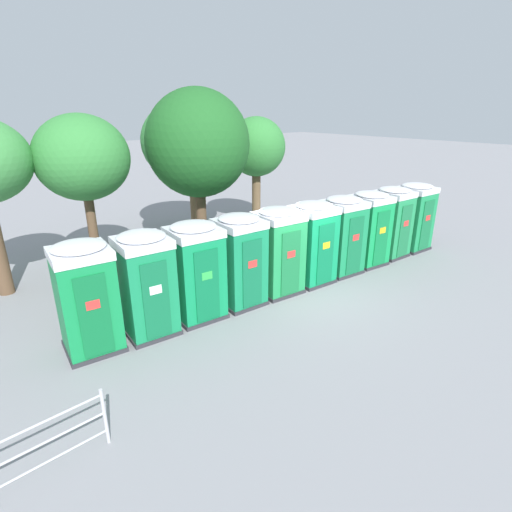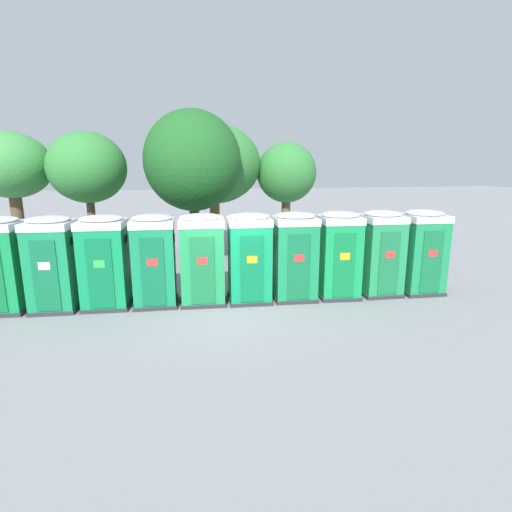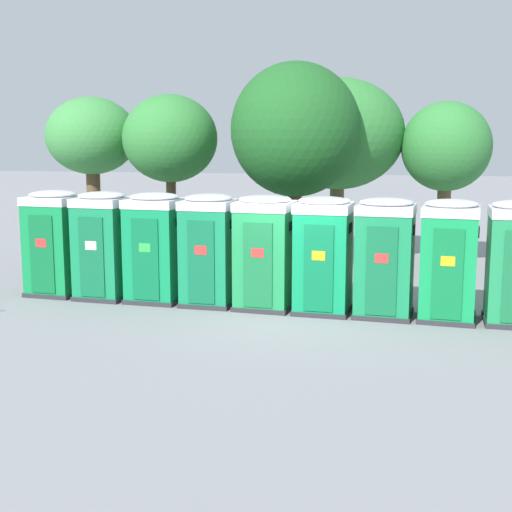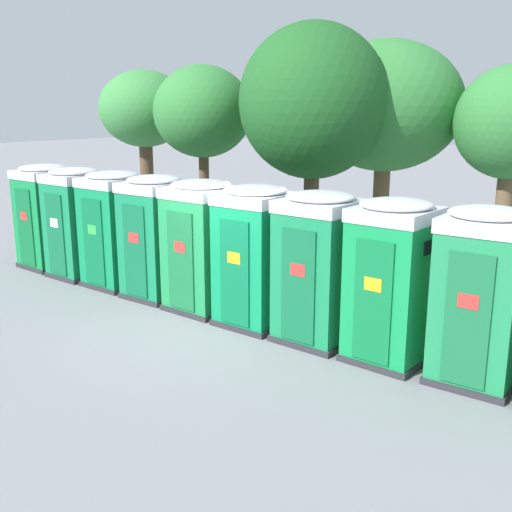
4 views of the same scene
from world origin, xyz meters
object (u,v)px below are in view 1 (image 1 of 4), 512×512
portapotty_0 (87,297)px  street_tree_2 (198,144)px  portapotty_1 (146,284)px  street_tree_0 (82,159)px  portapotty_8 (391,222)px  portapotty_2 (196,271)px  portapotty_9 (413,216)px  portapotty_4 (278,251)px  event_barrier (37,449)px  portapotty_5 (312,242)px  street_tree_3 (256,148)px  portapotty_7 (369,228)px  portapotty_3 (240,260)px  street_tree_1 (192,142)px  portapotty_6 (342,235)px

portapotty_0 → street_tree_2: street_tree_2 is taller
portapotty_1 → street_tree_0: bearing=87.3°
street_tree_0 → portapotty_8: bearing=-28.1°
portapotty_2 → portapotty_9: 9.24m
portapotty_2 → portapotty_0: bearing=176.3°
portapotty_4 → event_barrier: portapotty_4 is taller
portapotty_5 → street_tree_3: bearing=66.0°
portapotty_1 → portapotty_9: same height
portapotty_7 → street_tree_3: street_tree_3 is taller
portapotty_8 → street_tree_2: 7.40m
portapotty_0 → portapotty_5: bearing=-3.8°
portapotty_1 → portapotty_2: size_ratio=1.00×
portapotty_0 → street_tree_2: (5.26, 3.85, 2.70)m
portapotty_3 → portapotty_7: 5.28m
portapotty_7 → street_tree_2: street_tree_2 is taller
street_tree_2 → street_tree_3: size_ratio=1.21×
portapotty_3 → street_tree_0: size_ratio=0.51×
portapotty_0 → portapotty_9: same height
street_tree_0 → portapotty_9: bearing=-25.4°
portapotty_3 → street_tree_3: size_ratio=0.53×
portapotty_4 → street_tree_2: bearing=90.1°
portapotty_1 → event_barrier: bearing=-136.5°
street_tree_1 → event_barrier: bearing=-131.7°
portapotty_6 → event_barrier: 9.98m
portapotty_7 → event_barrier: (-10.95, -2.45, -0.72)m
portapotty_1 → street_tree_1: size_ratio=0.46×
street_tree_1 → portapotty_0: bearing=-136.5°
portapotty_2 → portapotty_8: bearing=-2.9°
street_tree_0 → street_tree_2: bearing=-5.9°
portapotty_4 → portapotty_6: bearing=-3.3°
portapotty_3 → portapotty_1: bearing=177.4°
portapotty_4 → portapotty_8: (5.28, -0.23, 0.00)m
portapotty_7 → street_tree_0: (-7.70, 4.81, 2.45)m
event_barrier → portapotty_8: bearing=11.2°
portapotty_5 → street_tree_2: bearing=107.2°
portapotty_1 → street_tree_0: size_ratio=0.51×
portapotty_8 → street_tree_1: 8.21m
portapotty_1 → street_tree_2: 6.22m
portapotty_1 → portapotty_5: same height
portapotty_7 → event_barrier: size_ratio=1.24×
portapotty_6 → portapotty_9: 3.96m
portapotty_0 → event_barrier: (-1.72, -3.01, -0.72)m
portapotty_4 → street_tree_1: (0.95, 6.25, 2.59)m
portapotty_6 → street_tree_3: bearing=77.0°
portapotty_7 → street_tree_3: bearing=88.8°
portapotty_6 → street_tree_0: 8.32m
portapotty_2 → portapotty_7: 6.60m
portapotty_9 → street_tree_3: street_tree_3 is taller
portapotty_5 → portapotty_7: size_ratio=1.00×
portapotty_9 → event_barrier: 13.81m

